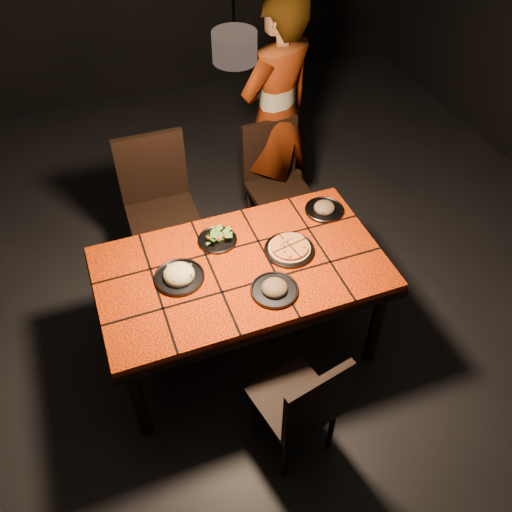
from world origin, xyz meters
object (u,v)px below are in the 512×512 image
object	(u,v)px
dining_table	(241,275)
chair_far_right	(275,176)
diner	(277,117)
chair_near	(304,404)
plate_pizza	(289,249)
plate_pasta	(179,275)
chair_far_left	(159,199)

from	to	relation	value
dining_table	chair_far_right	size ratio (longest dim) A/B	1.74
diner	chair_near	bearing A→B (deg)	49.55
diner	plate_pizza	xyz separation A→B (m)	(-0.39, -1.16, -0.12)
dining_table	plate_pasta	xyz separation A→B (m)	(-0.35, 0.03, 0.10)
chair_near	plate_pizza	distance (m)	0.87
chair_near	plate_pizza	xyz separation A→B (m)	(0.24, 0.79, 0.29)
chair_near	plate_pasta	bearing A→B (deg)	-75.54
diner	plate_pizza	world-z (taller)	diner
chair_far_right	plate_pizza	bearing A→B (deg)	-110.06
diner	dining_table	bearing A→B (deg)	37.17
plate_pizza	chair_near	bearing A→B (deg)	-107.14
diner	plate_pasta	world-z (taller)	diner
dining_table	chair_far_left	distance (m)	0.97
chair_near	diner	distance (m)	2.09
chair_far_right	diner	world-z (taller)	diner
dining_table	chair_near	distance (m)	0.80
plate_pasta	chair_near	bearing A→B (deg)	-63.42
chair_far_right	chair_far_left	bearing A→B (deg)	179.59
diner	plate_pizza	distance (m)	1.23
dining_table	plate_pizza	xyz separation A→B (m)	(0.30, 0.01, 0.10)
chair_far_right	plate_pizza	world-z (taller)	chair_far_right
chair_near	diner	world-z (taller)	diner
dining_table	diner	xyz separation A→B (m)	(0.69, 1.17, 0.22)
chair_near	chair_far_left	xyz separation A→B (m)	(-0.32, 1.71, 0.11)
chair_near	chair_far_right	distance (m)	1.83
chair_far_left	plate_pizza	world-z (taller)	chair_far_left
dining_table	plate_pizza	size ratio (longest dim) A/B	5.58
chair_near	chair_far_right	bearing A→B (deg)	-119.39
dining_table	chair_near	size ratio (longest dim) A/B	1.93
diner	plate_pizza	size ratio (longest dim) A/B	6.13
dining_table	plate_pasta	bearing A→B (deg)	175.59
chair_far_right	plate_pasta	distance (m)	1.35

